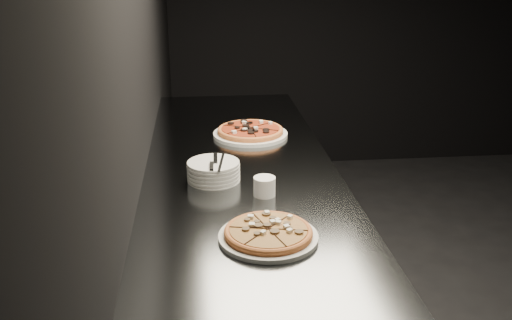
{
  "coord_description": "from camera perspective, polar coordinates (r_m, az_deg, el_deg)",
  "views": [
    {
      "loc": [
        -2.28,
        -2.02,
        1.72
      ],
      "look_at": [
        -2.08,
        -0.05,
        0.99
      ],
      "focal_mm": 40.0,
      "sensor_mm": 36.0,
      "label": 1
    }
  ],
  "objects": [
    {
      "name": "ramekin",
      "position": [
        1.97,
        0.85,
        -2.6
      ],
      "size": [
        0.08,
        0.08,
        0.07
      ],
      "color": "white",
      "rests_on": "counter"
    },
    {
      "name": "pizza_tomato",
      "position": [
        2.6,
        -0.57,
        2.86
      ],
      "size": [
        0.4,
        0.4,
        0.04
      ],
      "rotation": [
        0.0,
        0.0,
        -0.43
      ],
      "color": "white",
      "rests_on": "counter"
    },
    {
      "name": "cutlery",
      "position": [
        2.07,
        -4.07,
        -0.26
      ],
      "size": [
        0.08,
        0.2,
        0.01
      ],
      "rotation": [
        0.0,
        0.0,
        -0.03
      ],
      "color": "#B1B3B8",
      "rests_on": "plate_stack"
    },
    {
      "name": "plate_stack",
      "position": [
        2.1,
        -4.27,
        -1.11
      ],
      "size": [
        0.19,
        0.19,
        0.07
      ],
      "color": "white",
      "rests_on": "counter"
    },
    {
      "name": "counter",
      "position": [
        2.38,
        -1.34,
        -11.59
      ],
      "size": [
        0.74,
        2.44,
        0.92
      ],
      "color": "slate",
      "rests_on": "floor"
    },
    {
      "name": "wall_left",
      "position": [
        2.05,
        -12.09,
        10.9
      ],
      "size": [
        0.02,
        5.0,
        2.8
      ],
      "primitive_type": "cube",
      "color": "black",
      "rests_on": "floor"
    },
    {
      "name": "pizza_mushroom",
      "position": [
        1.69,
        1.24,
        -7.36
      ],
      "size": [
        0.31,
        0.31,
        0.03
      ],
      "rotation": [
        0.0,
        0.0,
        -0.2
      ],
      "color": "white",
      "rests_on": "counter"
    }
  ]
}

